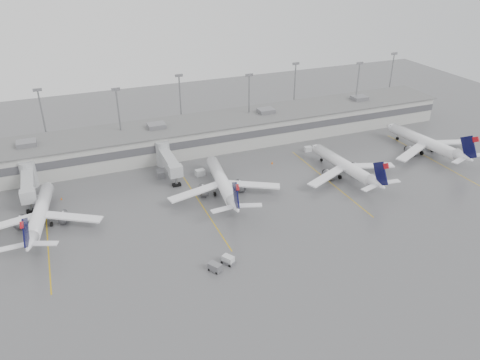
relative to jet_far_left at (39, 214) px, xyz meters
name	(u,v)px	position (x,y,z in m)	size (l,w,h in m)	color
ground	(316,243)	(53.42, -28.90, -3.07)	(260.00, 260.00, 0.00)	#4E4E50
terminal	(222,131)	(53.41, 29.08, 1.10)	(152.00, 17.00, 9.45)	#ACACA7
light_masts	(215,101)	(53.42, 34.85, 8.95)	(142.40, 8.00, 20.60)	gray
jet_bridge_left	(28,180)	(-2.08, 16.82, 0.80)	(4.00, 17.20, 7.00)	#A0A2A5
jet_bridge_right	(166,158)	(32.92, 16.82, 0.80)	(4.00, 17.20, 7.00)	#A0A2A5
stand_markings	(268,192)	(53.42, -4.90, -3.07)	(105.25, 40.00, 0.01)	#C5990B
jet_far_left	(39,214)	(0.00, 0.00, 0.00)	(26.88, 30.38, 9.89)	white
jet_mid_left	(223,183)	(42.59, -1.39, 0.13)	(28.20, 31.78, 10.30)	white
jet_mid_right	(346,166)	(76.44, -4.65, 0.06)	(27.72, 31.19, 10.09)	white
jet_far_right	(427,142)	(107.57, -0.35, 0.24)	(29.26, 32.96, 10.67)	white
baggage_tug	(228,261)	(33.78, -28.27, -2.41)	(2.77, 3.11, 1.71)	silver
baggage_cart	(215,267)	(30.58, -29.47, -2.21)	(2.61, 2.96, 1.66)	slate
gse_uld_a	(36,200)	(-1.03, 11.60, -2.22)	(2.42, 1.61, 1.71)	silver
gse_uld_b	(200,173)	(40.38, 10.50, -2.21)	(2.45, 1.64, 1.74)	silver
gse_uld_c	(308,149)	(75.43, 13.79, -2.32)	(2.13, 1.42, 1.51)	silver
gse_loader	(160,174)	(30.28, 13.75, -2.16)	(1.82, 2.92, 1.82)	slate
cone_a	(61,199)	(4.73, 10.82, -2.77)	(0.38, 0.38, 0.61)	#FF6A05
cone_b	(190,195)	(34.50, 0.63, -2.73)	(0.43, 0.43, 0.68)	#FF6A05
cone_c	(272,163)	(61.62, 9.87, -2.68)	(0.50, 0.50, 0.79)	#FF6A05
cone_d	(405,147)	(103.96, 4.41, -2.70)	(0.47, 0.47, 0.75)	#FF6A05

